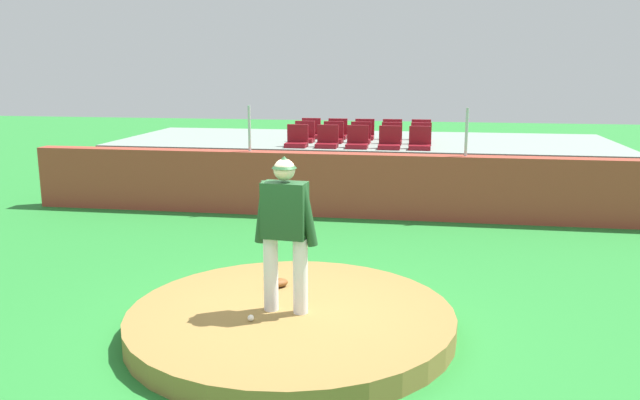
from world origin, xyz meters
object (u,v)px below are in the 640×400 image
stadium_chair_3 (389,142)px  stadium_chair_8 (392,137)px  stadium_chair_0 (297,140)px  stadium_chair_12 (364,133)px  stadium_chair_5 (304,136)px  stadium_chair_11 (337,132)px  stadium_chair_9 (421,138)px  stadium_chair_14 (421,134)px  pitcher (285,223)px  stadium_chair_7 (361,137)px  stadium_chair_4 (420,142)px  baseball (251,318)px  stadium_chair_2 (357,141)px  stadium_chair_1 (327,140)px  stadium_chair_13 (392,133)px  fielding_glove (277,283)px  stadium_chair_6 (333,136)px  stadium_chair_10 (311,132)px

stadium_chair_3 → stadium_chair_8: (-0.00, 0.91, 0.00)m
stadium_chair_0 → stadium_chair_12: (1.37, 1.80, 0.00)m
stadium_chair_5 → stadium_chair_11: 1.10m
stadium_chair_9 → stadium_chair_11: bearing=-22.7°
stadium_chair_14 → stadium_chair_8: bearing=54.4°
pitcher → stadium_chair_7: 8.18m
stadium_chair_4 → stadium_chair_9: (0.02, 0.90, 0.00)m
baseball → stadium_chair_2: size_ratio=0.15×
stadium_chair_0 → stadium_chair_12: bearing=-127.2°
stadium_chair_14 → stadium_chair_11: bearing=1.2°
stadium_chair_4 → stadium_chair_12: same height
stadium_chair_1 → stadium_chair_9: size_ratio=1.00×
pitcher → stadium_chair_11: size_ratio=3.70×
stadium_chair_3 → stadium_chair_11: bearing=-51.8°
baseball → stadium_chair_14: (1.78, 9.43, 1.16)m
stadium_chair_0 → stadium_chair_8: 2.28m
pitcher → stadium_chair_8: size_ratio=3.70×
stadium_chair_9 → stadium_chair_13: same height
stadium_chair_3 → stadium_chair_13: (-0.04, 1.83, 0.00)m
stadium_chair_5 → stadium_chair_2: bearing=146.4°
stadium_chair_13 → stadium_chair_12: bearing=2.2°
fielding_glove → baseball: bearing=-124.9°
pitcher → stadium_chair_7: bearing=95.5°
stadium_chair_6 → stadium_chair_11: (-0.02, 0.86, 0.00)m
fielding_glove → stadium_chair_12: (0.34, 8.22, 1.14)m
stadium_chair_10 → stadium_chair_4: bearing=147.1°
stadium_chair_3 → stadium_chair_10: (-2.11, 1.83, 0.00)m
stadium_chair_2 → stadium_chair_9: same height
stadium_chair_1 → stadium_chair_7: same height
stadium_chair_0 → stadium_chair_3: 2.10m
stadium_chair_1 → stadium_chair_14: size_ratio=1.00×
stadium_chair_7 → stadium_chair_11: size_ratio=1.00×
baseball → stadium_chair_3: size_ratio=0.15×
stadium_chair_7 → stadium_chair_9: bearing=178.9°
baseball → stadium_chair_7: (0.36, 8.54, 1.16)m
stadium_chair_9 → stadium_chair_6: bearing=-0.7°
stadium_chair_13 → stadium_chair_0: bearing=41.6°
stadium_chair_14 → stadium_chair_0: bearing=33.7°
fielding_glove → stadium_chair_4: 6.78m
stadium_chair_13 → stadium_chair_11: bearing=0.7°
stadium_chair_1 → stadium_chair_9: 2.28m
stadium_chair_1 → stadium_chair_3: 1.40m
stadium_chair_13 → stadium_chair_14: same height
stadium_chair_4 → stadium_chair_14: bearing=-90.3°
pitcher → stadium_chair_5: bearing=105.0°
stadium_chair_2 → stadium_chair_11: same height
stadium_chair_3 → stadium_chair_6: 1.70m
stadium_chair_6 → stadium_chair_2: bearing=126.4°
stadium_chair_3 → stadium_chair_9: (0.68, 0.93, 0.00)m
stadium_chair_14 → stadium_chair_7: bearing=32.3°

